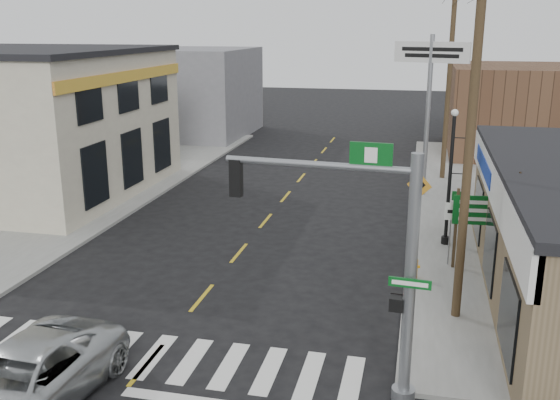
% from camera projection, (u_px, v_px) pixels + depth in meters
% --- Properties ---
extents(ground, '(140.00, 140.00, 0.00)m').
position_uv_depth(ground, '(147.00, 365.00, 15.31)').
color(ground, black).
rests_on(ground, ground).
extents(sidewalk_right, '(6.00, 38.00, 0.13)m').
position_uv_depth(sidewalk_right, '(484.00, 227.00, 25.57)').
color(sidewalk_right, slate).
rests_on(sidewalk_right, ground).
extents(sidewalk_left, '(6.00, 38.00, 0.13)m').
position_uv_depth(sidewalk_left, '(86.00, 200.00, 29.42)').
color(sidewalk_left, slate).
rests_on(sidewalk_left, ground).
extents(center_line, '(0.12, 56.00, 0.01)m').
position_uv_depth(center_line, '(239.00, 253.00, 22.81)').
color(center_line, gold).
rests_on(center_line, ground).
extents(crosswalk, '(11.00, 2.20, 0.01)m').
position_uv_depth(crosswalk, '(153.00, 356.00, 15.68)').
color(crosswalk, silver).
rests_on(crosswalk, ground).
extents(left_building, '(12.00, 12.00, 6.80)m').
position_uv_depth(left_building, '(16.00, 124.00, 30.31)').
color(left_building, beige).
rests_on(left_building, ground).
extents(bldg_distant_right, '(8.00, 10.00, 5.60)m').
position_uv_depth(bldg_distant_right, '(514.00, 110.00, 40.15)').
color(bldg_distant_right, brown).
rests_on(bldg_distant_right, ground).
extents(bldg_distant_left, '(9.00, 10.00, 6.40)m').
position_uv_depth(bldg_distant_left, '(188.00, 92.00, 46.83)').
color(bldg_distant_left, slate).
rests_on(bldg_distant_left, ground).
extents(suv, '(2.88, 5.49, 1.47)m').
position_uv_depth(suv, '(21.00, 382.00, 13.23)').
color(suv, '#ADB1B3').
rests_on(suv, ground).
extents(traffic_signal_pole, '(4.47, 0.37, 5.66)m').
position_uv_depth(traffic_signal_pole, '(379.00, 252.00, 12.89)').
color(traffic_signal_pole, gray).
rests_on(traffic_signal_pole, sidewalk_right).
extents(guide_sign, '(1.57, 0.13, 2.75)m').
position_uv_depth(guide_sign, '(477.00, 218.00, 20.50)').
color(guide_sign, '#453420').
rests_on(guide_sign, sidewalk_right).
extents(fire_hydrant, '(0.22, 0.22, 0.70)m').
position_uv_depth(fire_hydrant, '(415.00, 267.00, 20.14)').
color(fire_hydrant, orange).
rests_on(fire_hydrant, sidewalk_right).
extents(ped_crossing_sign, '(0.99, 0.07, 2.55)m').
position_uv_depth(ped_crossing_sign, '(419.00, 193.00, 23.67)').
color(ped_crossing_sign, gray).
rests_on(ped_crossing_sign, sidewalk_right).
extents(lamp_post, '(0.66, 0.52, 5.05)m').
position_uv_depth(lamp_post, '(452.00, 168.00, 22.60)').
color(lamp_post, black).
rests_on(lamp_post, sidewalk_right).
extents(dance_center_sign, '(3.54, 0.22, 7.53)m').
position_uv_depth(dance_center_sign, '(430.00, 77.00, 28.79)').
color(dance_center_sign, gray).
rests_on(dance_center_sign, sidewalk_right).
extents(bare_tree, '(2.41, 2.41, 4.81)m').
position_uv_depth(bare_tree, '(549.00, 185.00, 16.69)').
color(bare_tree, black).
rests_on(bare_tree, sidewalk_right).
extents(shrub_back, '(1.18, 1.18, 0.88)m').
position_uv_depth(shrub_back, '(535.00, 246.00, 21.89)').
color(shrub_back, black).
rests_on(shrub_back, sidewalk_right).
extents(utility_pole_near, '(1.63, 0.24, 9.36)m').
position_uv_depth(utility_pole_near, '(469.00, 148.00, 16.33)').
color(utility_pole_near, '#442E22').
rests_on(utility_pole_near, sidewalk_right).
extents(utility_pole_far, '(1.73, 0.26, 9.93)m').
position_uv_depth(utility_pole_far, '(449.00, 82.00, 32.21)').
color(utility_pole_far, '#3D2E1A').
rests_on(utility_pole_far, sidewalk_right).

